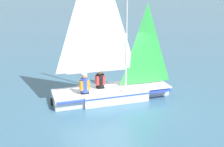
# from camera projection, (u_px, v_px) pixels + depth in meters

# --- Properties ---
(ground_plane) EXTENTS (260.00, 260.00, 0.00)m
(ground_plane) POSITION_uv_depth(u_px,v_px,m) (112.00, 98.00, 10.95)
(ground_plane) COLOR #38607A
(sailboat_main) EXTENTS (2.06, 4.65, 5.97)m
(sailboat_main) POSITION_uv_depth(u_px,v_px,m) (111.00, 77.00, 10.70)
(sailboat_main) COLOR silver
(sailboat_main) RESTS_ON ground_plane
(sailor_helm) EXTENTS (0.34, 0.37, 1.16)m
(sailor_helm) POSITION_uv_depth(u_px,v_px,m) (100.00, 82.00, 10.82)
(sailor_helm) COLOR black
(sailor_helm) RESTS_ON ground_plane
(sailor_crew) EXTENTS (0.34, 0.37, 1.16)m
(sailor_crew) POSITION_uv_depth(u_px,v_px,m) (85.00, 87.00, 10.26)
(sailor_crew) COLOR black
(sailor_crew) RESTS_ON ground_plane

